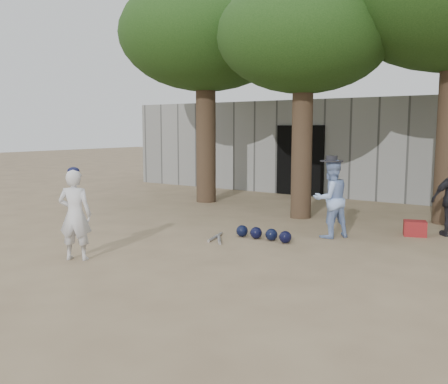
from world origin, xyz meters
The scene contains 8 objects.
ground centered at (0.00, 0.00, 0.00)m, with size 70.00×70.00×0.00m, color #937C5E.
boy_player centered at (-0.68, -1.34, 0.73)m, with size 0.54×0.35×1.47m, color silver.
spectator_blue centered at (2.03, 2.55, 0.76)m, with size 0.74×0.58×1.52m, color #94B0E5.
red_bag centered at (3.36, 3.63, 0.15)m, with size 0.42×0.32×0.30m, color maroon.
back_building centered at (0.00, 10.33, 1.50)m, with size 16.00×5.24×3.00m.
helmet_row centered at (1.08, 1.63, 0.12)m, with size 1.19×0.28×0.23m.
bat_pile centered at (0.35, 1.14, 0.03)m, with size 0.54×0.78×0.06m.
tree_row centered at (0.74, 5.02, 4.69)m, with size 11.40×5.80×6.69m.
Camera 1 is at (5.76, -6.45, 2.11)m, focal length 40.00 mm.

